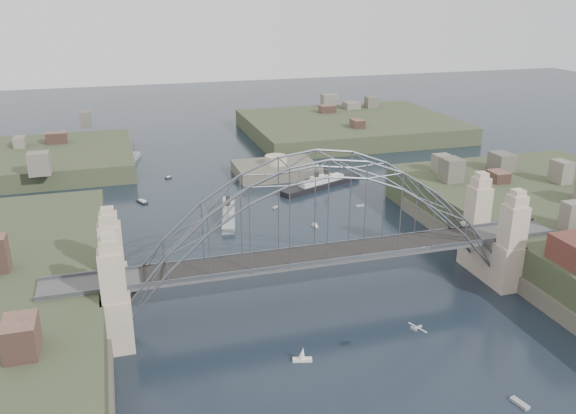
{
  "coord_description": "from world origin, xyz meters",
  "views": [
    {
      "loc": [
        -29.29,
        -80.6,
        47.55
      ],
      "look_at": [
        0.0,
        18.0,
        10.0
      ],
      "focal_mm": 37.08,
      "sensor_mm": 36.0,
      "label": 1
    }
  ],
  "objects_px": {
    "fort_island": "(276,176)",
    "naval_cruiser_far": "(130,160)",
    "naval_cruiser_near": "(229,213)",
    "ocean_liner": "(321,184)",
    "bridge": "(321,231)"
  },
  "relations": [
    {
      "from": "fort_island",
      "to": "naval_cruiser_far",
      "type": "bearing_deg",
      "value": 148.23
    },
    {
      "from": "naval_cruiser_near",
      "to": "ocean_liner",
      "type": "xyz_separation_m",
      "value": [
        26.93,
        14.11,
        -0.01
      ]
    },
    {
      "from": "fort_island",
      "to": "naval_cruiser_far",
      "type": "height_order",
      "value": "fort_island"
    },
    {
      "from": "bridge",
      "to": "naval_cruiser_far",
      "type": "xyz_separation_m",
      "value": [
        -25.71,
        93.36,
        -11.45
      ]
    },
    {
      "from": "naval_cruiser_near",
      "to": "naval_cruiser_far",
      "type": "bearing_deg",
      "value": 110.14
    },
    {
      "from": "bridge",
      "to": "naval_cruiser_far",
      "type": "bearing_deg",
      "value": 105.4
    },
    {
      "from": "naval_cruiser_far",
      "to": "fort_island",
      "type": "bearing_deg",
      "value": -31.77
    },
    {
      "from": "fort_island",
      "to": "naval_cruiser_near",
      "type": "bearing_deg",
      "value": -123.55
    },
    {
      "from": "naval_cruiser_near",
      "to": "ocean_liner",
      "type": "bearing_deg",
      "value": 27.64
    },
    {
      "from": "bridge",
      "to": "naval_cruiser_near",
      "type": "relative_size",
      "value": 4.08
    },
    {
      "from": "bridge",
      "to": "fort_island",
      "type": "distance_m",
      "value": 72.14
    },
    {
      "from": "ocean_liner",
      "to": "naval_cruiser_near",
      "type": "bearing_deg",
      "value": -152.36
    },
    {
      "from": "fort_island",
      "to": "ocean_liner",
      "type": "xyz_separation_m",
      "value": [
        8.16,
        -14.19,
        1.29
      ]
    },
    {
      "from": "fort_island",
      "to": "naval_cruiser_near",
      "type": "height_order",
      "value": "naval_cruiser_near"
    },
    {
      "from": "bridge",
      "to": "fort_island",
      "type": "height_order",
      "value": "bridge"
    }
  ]
}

